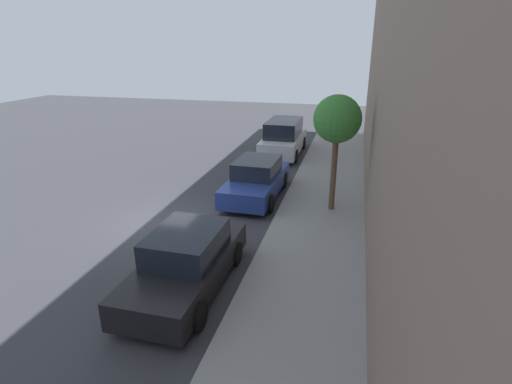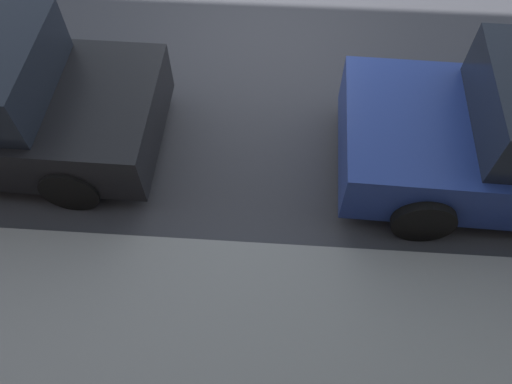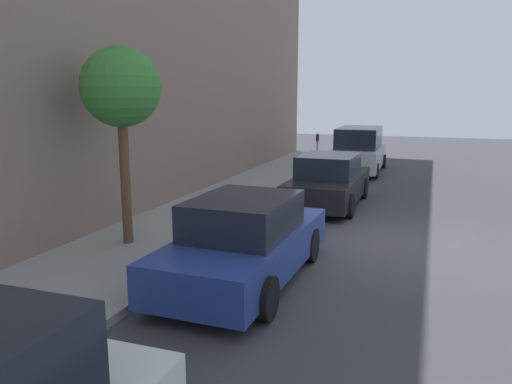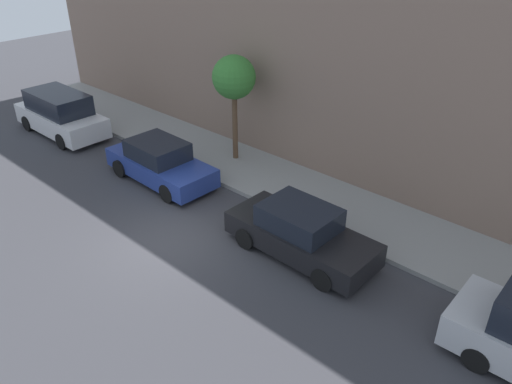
{
  "view_description": "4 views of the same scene",
  "coord_description": "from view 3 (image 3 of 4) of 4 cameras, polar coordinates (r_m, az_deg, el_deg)",
  "views": [
    {
      "loc": [
        5.96,
        -11.33,
        5.81
      ],
      "look_at": [
        2.84,
        1.17,
        1.0
      ],
      "focal_mm": 28.0,
      "sensor_mm": 36.0,
      "label": 1
    },
    {
      "loc": [
        5.96,
        0.26,
        4.89
      ],
      "look_at": [
        3.41,
        0.09,
        1.0
      ],
      "focal_mm": 35.0,
      "sensor_mm": 36.0,
      "label": 2
    },
    {
      "loc": [
        -0.68,
        11.16,
        3.28
      ],
      "look_at": [
        3.21,
        0.24,
        1.0
      ],
      "focal_mm": 35.0,
      "sensor_mm": 36.0,
      "label": 3
    },
    {
      "loc": [
        -7.46,
        -10.36,
        8.81
      ],
      "look_at": [
        2.72,
        -1.13,
        1.0
      ],
      "focal_mm": 35.0,
      "sensor_mm": 36.0,
      "label": 4
    }
  ],
  "objects": [
    {
      "name": "ground_plane",
      "position": [
        11.65,
        15.51,
        -5.64
      ],
      "size": [
        60.0,
        60.0,
        0.0
      ],
      "primitive_type": "plane",
      "color": "#38383D"
    },
    {
      "name": "sidewalk",
      "position": [
        12.94,
        -7.28,
        -3.31
      ],
      "size": [
        3.06,
        32.0,
        0.15
      ],
      "color": "gray",
      "rests_on": "ground_plane"
    },
    {
      "name": "parked_minivan_nearest",
      "position": [
        21.81,
        11.65,
        4.68
      ],
      "size": [
        2.02,
        4.94,
        1.9
      ],
      "color": "#B7BABF",
      "rests_on": "ground_plane"
    },
    {
      "name": "parked_sedan_second",
      "position": [
        15.01,
        8.3,
        1.2
      ],
      "size": [
        1.92,
        4.52,
        1.54
      ],
      "color": "black",
      "rests_on": "ground_plane"
    },
    {
      "name": "parked_sedan_third",
      "position": [
        8.83,
        -1.26,
        -5.71
      ],
      "size": [
        1.92,
        4.54,
        1.54
      ],
      "color": "navy",
      "rests_on": "ground_plane"
    },
    {
      "name": "parking_meter_near",
      "position": [
        21.41,
        7.02,
        5.12
      ],
      "size": [
        0.11,
        0.15,
        1.51
      ],
      "color": "#ADADB2",
      "rests_on": "sidewalk"
    },
    {
      "name": "street_tree",
      "position": [
        10.67,
        -15.2,
        11.25
      ],
      "size": [
        1.63,
        1.63,
        4.09
      ],
      "color": "brown",
      "rests_on": "sidewalk"
    }
  ]
}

